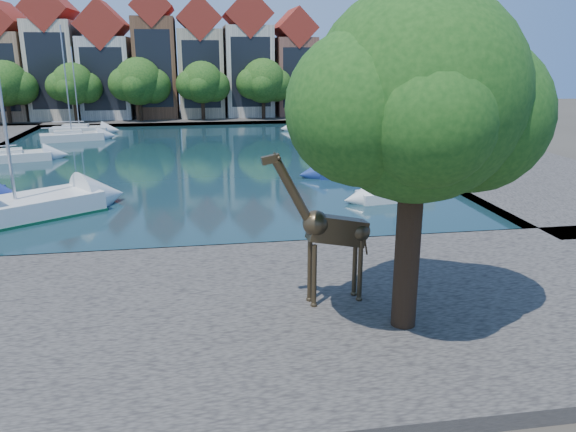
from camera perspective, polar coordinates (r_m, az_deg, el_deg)
name	(u,v)px	position (r m, az deg, el deg)	size (l,w,h in m)	color
ground	(179,257)	(26.57, -10.99, -4.06)	(160.00, 160.00, 0.00)	#38332B
water_basin	(186,161)	(49.78, -10.34, 5.57)	(38.00, 50.00, 0.08)	black
near_quay	(174,320)	(20.04, -11.51, -10.32)	(50.00, 14.00, 0.50)	#534E48
far_quay	(189,117)	(81.42, -10.06, 9.85)	(60.00, 16.00, 0.50)	#534E48
right_quay	(456,150)	(55.18, 16.73, 6.41)	(14.00, 52.00, 0.50)	#534E48
plane_tree	(421,103)	(17.27, 13.32, 11.07)	(8.32, 6.40, 10.62)	#332114
townhouse_west_end	(8,66)	(84.44, -26.56, 13.50)	(5.44, 9.18, 14.93)	#987353
townhouse_west_mid	(55,59)	(82.91, -22.56, 14.54)	(5.94, 9.18, 16.79)	beige
townhouse_west_inner	(107,65)	(81.76, -17.92, 14.35)	(6.43, 9.18, 15.15)	beige
townhouse_center	(156,58)	(81.08, -13.28, 15.40)	(5.44, 9.18, 16.93)	brown
townhouse_east_inner	(201,62)	(80.93, -8.87, 15.18)	(5.94, 9.18, 15.79)	tan
townhouse_east_mid	(248,59)	(81.26, -4.12, 15.59)	(6.43, 9.18, 16.65)	beige
townhouse_east_end	(294,66)	(82.13, 0.57, 14.95)	(5.44, 9.18, 14.43)	brown
far_tree_far_west	(6,85)	(78.94, -26.72, 11.80)	(7.28, 5.60, 7.68)	#332114
far_tree_west	(74,85)	(77.00, -20.92, 12.30)	(6.76, 5.20, 7.36)	#332114
far_tree_mid_west	(139,83)	(75.84, -14.85, 12.93)	(7.80, 6.00, 8.00)	#332114
far_tree_mid_east	(203,84)	(75.53, -8.65, 13.14)	(7.02, 5.40, 7.52)	#332114
far_tree_east	(264,82)	(76.06, -2.45, 13.41)	(7.54, 5.80, 7.84)	#332114
far_tree_far_east	(323,83)	(77.42, 3.60, 13.33)	(6.76, 5.20, 7.36)	#332114
giraffe_statue	(329,230)	(19.51, 4.22, -1.44)	(3.83, 0.92, 5.47)	#3E311F
sailboat_left_c	(10,155)	(53.90, -26.42, 5.59)	(6.90, 3.91, 9.82)	silver
sailboat_left_d	(72,135)	(64.04, -21.11, 7.71)	(6.59, 3.83, 11.64)	silver
sailboat_left_e	(79,128)	(69.68, -20.42, 8.34)	(6.24, 2.24, 9.59)	beige
sailboat_right_a	(395,192)	(36.13, 10.84, 2.37)	(4.99, 2.26, 9.41)	silver
sailboat_right_b	(355,168)	(43.22, 6.80, 4.90)	(6.44, 2.99, 9.84)	navy
sailboat_right_c	(356,151)	(50.79, 6.88, 6.54)	(5.27, 3.14, 8.13)	white
sailboat_right_d	(314,125)	(68.17, 2.68, 9.17)	(5.74, 2.09, 9.52)	silver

